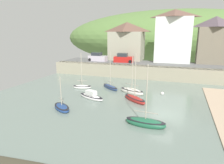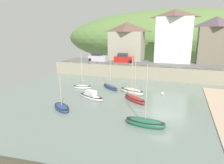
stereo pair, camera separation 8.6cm
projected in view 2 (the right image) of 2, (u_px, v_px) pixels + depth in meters
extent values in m
cube|color=slate|center=(162.00, 115.00, 21.15)|extent=(48.00, 40.00, 0.06)
cube|color=gray|center=(172.00, 74.00, 36.43)|extent=(48.00, 2.40, 2.40)
cube|color=#606060|center=(173.00, 65.00, 39.54)|extent=(48.00, 9.00, 0.10)
ellipsoid|color=#5A7E3F|center=(173.00, 38.00, 70.69)|extent=(80.00, 44.00, 19.33)
cube|color=#A09E88|center=(127.00, 46.00, 46.38)|extent=(7.63, 5.28, 6.41)
pyramid|color=brown|center=(127.00, 27.00, 45.36)|extent=(7.93, 5.58, 2.15)
cube|color=silver|center=(174.00, 40.00, 42.68)|extent=(7.27, 5.95, 9.33)
pyramid|color=brown|center=(176.00, 13.00, 41.37)|extent=(7.57, 6.25, 1.64)
cube|color=#766D5A|center=(214.00, 46.00, 40.37)|extent=(6.16, 4.70, 7.28)
pyramid|color=#564850|center=(217.00, 22.00, 39.26)|extent=(6.46, 5.00, 2.09)
ellipsoid|color=maroon|center=(135.00, 99.00, 25.44)|extent=(3.74, 3.35, 0.85)
ellipsoid|color=black|center=(135.00, 98.00, 25.39)|extent=(3.67, 3.28, 0.12)
cylinder|color=#B2A893|center=(135.00, 75.00, 24.69)|extent=(0.09, 0.09, 5.42)
cylinder|color=gray|center=(135.00, 90.00, 25.16)|extent=(1.96, 1.63, 0.07)
ellipsoid|color=navy|center=(62.00, 108.00, 22.69)|extent=(3.32, 2.96, 0.68)
ellipsoid|color=black|center=(62.00, 106.00, 22.64)|extent=(3.26, 2.90, 0.12)
cylinder|color=#B2A893|center=(61.00, 91.00, 22.21)|extent=(0.09, 0.09, 3.30)
cylinder|color=gray|center=(61.00, 99.00, 22.45)|extent=(1.28, 1.00, 0.07)
ellipsoid|color=white|center=(91.00, 97.00, 26.53)|extent=(4.31, 2.72, 0.64)
ellipsoid|color=black|center=(91.00, 96.00, 26.49)|extent=(4.22, 2.66, 0.12)
cube|color=silver|center=(91.00, 93.00, 26.39)|extent=(1.67, 1.34, 0.60)
ellipsoid|color=white|center=(82.00, 87.00, 31.53)|extent=(3.12, 1.93, 0.64)
ellipsoid|color=black|center=(82.00, 86.00, 31.48)|extent=(3.06, 1.89, 0.12)
cylinder|color=#B2A893|center=(82.00, 69.00, 30.85)|extent=(0.09, 0.09, 5.06)
cylinder|color=gray|center=(82.00, 81.00, 31.28)|extent=(1.56, 0.43, 0.07)
ellipsoid|color=navy|center=(110.00, 87.00, 31.34)|extent=(3.68, 3.34, 0.65)
ellipsoid|color=black|center=(110.00, 86.00, 31.29)|extent=(3.61, 3.28, 0.12)
cylinder|color=#B2A893|center=(110.00, 69.00, 30.62)|extent=(0.09, 0.09, 5.32)
cylinder|color=gray|center=(110.00, 82.00, 31.12)|extent=(1.51, 1.30, 0.07)
ellipsoid|color=#1F5B3E|center=(145.00, 123.00, 18.67)|extent=(3.93, 1.60, 0.91)
ellipsoid|color=black|center=(145.00, 121.00, 18.61)|extent=(3.85, 1.57, 0.12)
cylinder|color=#B2A893|center=(146.00, 92.00, 17.95)|extent=(0.09, 0.09, 5.12)
cylinder|color=gray|center=(146.00, 112.00, 18.41)|extent=(2.25, 0.23, 0.07)
ellipsoid|color=silver|center=(132.00, 92.00, 28.73)|extent=(4.03, 2.59, 0.98)
ellipsoid|color=black|center=(132.00, 90.00, 28.66)|extent=(3.95, 2.54, 0.12)
cylinder|color=#B2A893|center=(132.00, 73.00, 28.07)|extent=(0.09, 0.09, 4.54)
cylinder|color=gray|center=(132.00, 85.00, 28.48)|extent=(2.12, 0.96, 0.07)
cube|color=#BFB5C4|center=(98.00, 58.00, 44.64)|extent=(4.17, 1.88, 1.20)
cube|color=#282D33|center=(97.00, 54.00, 44.49)|extent=(2.16, 1.59, 0.80)
cylinder|color=black|center=(106.00, 59.00, 44.91)|extent=(0.64, 0.22, 0.64)
cylinder|color=black|center=(104.00, 60.00, 43.44)|extent=(0.64, 0.22, 0.64)
cylinder|color=black|center=(93.00, 59.00, 45.97)|extent=(0.64, 0.22, 0.64)
cylinder|color=black|center=(90.00, 60.00, 44.51)|extent=(0.64, 0.22, 0.64)
cube|color=red|center=(124.00, 59.00, 42.69)|extent=(4.26, 2.12, 1.20)
cube|color=#282D33|center=(123.00, 55.00, 42.55)|extent=(2.25, 1.71, 0.80)
cylinder|color=black|center=(132.00, 61.00, 42.96)|extent=(0.64, 0.22, 0.64)
cylinder|color=black|center=(130.00, 62.00, 41.49)|extent=(0.64, 0.22, 0.64)
cylinder|color=black|center=(118.00, 60.00, 44.02)|extent=(0.64, 0.22, 0.64)
cylinder|color=black|center=(115.00, 61.00, 42.56)|extent=(0.64, 0.22, 0.64)
sphere|color=silver|center=(162.00, 94.00, 28.21)|extent=(0.47, 0.47, 0.47)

